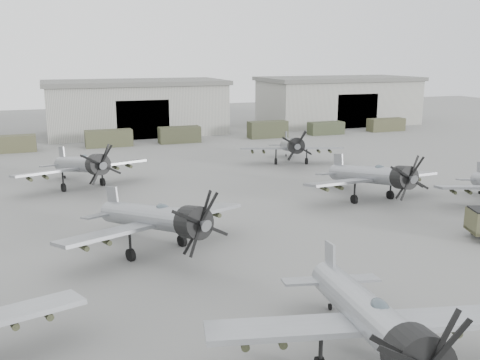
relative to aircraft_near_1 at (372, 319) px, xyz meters
The scene contains 14 objects.
ground 10.97m from the aircraft_near_1, 76.93° to the left, with size 220.00×220.00×0.00m, color slate.
hangar_center 72.45m from the aircraft_near_1, 88.09° to the left, with size 29.00×14.80×8.70m.
hangar_right 82.92m from the aircraft_near_1, 60.82° to the left, with size 29.00×14.80×8.70m.
support_truck_2 62.55m from the aircraft_near_1, 104.96° to the left, with size 6.06×2.20×2.23m, color #46462D.
support_truck_3 60.53m from the aircraft_near_1, 93.26° to the left, with size 6.53×2.20×2.38m, color #3F412B.
support_truck_4 60.82m from the aircraft_near_1, 83.56° to the left, with size 6.13×2.20×2.37m, color #363825.
support_truck_5 63.98m from the aircraft_near_1, 70.82° to the left, with size 6.20×2.20×2.60m, color #373A26.
support_truck_6 68.09m from the aircraft_near_1, 62.56° to the left, with size 5.88×2.20×2.05m, color #363C27.
support_truck_7 74.16m from the aircraft_near_1, 54.57° to the left, with size 6.46×2.20×2.16m, color #41412B.
aircraft_near_1 is the anchor object (origin of this frame).
aircraft_mid_1 17.32m from the aircraft_near_1, 108.01° to the left, with size 13.09×11.83×5.30m.
aircraft_mid_2 27.27m from the aircraft_near_1, 55.95° to the left, with size 12.89×11.60×5.16m.
aircraft_far_0 37.29m from the aircraft_near_1, 103.42° to the left, with size 13.06×11.76×5.22m.
aircraft_far_1 43.01m from the aircraft_near_1, 68.86° to the left, with size 12.19×10.97×4.88m.
Camera 1 is at (-14.10, -26.96, 12.81)m, focal length 40.00 mm.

